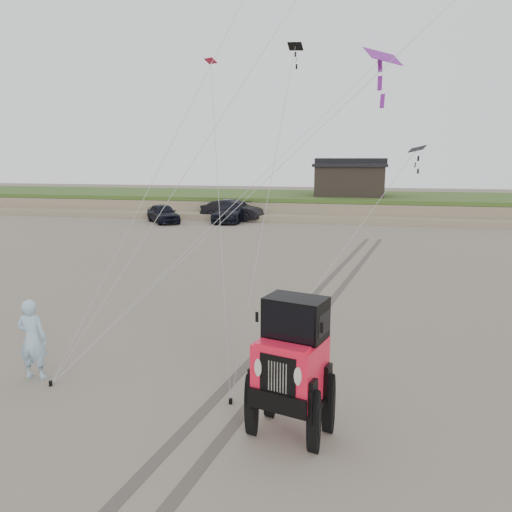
{
  "coord_description": "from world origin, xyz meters",
  "views": [
    {
      "loc": [
        3.5,
        -9.45,
        5.12
      ],
      "look_at": [
        0.75,
        3.0,
        2.6
      ],
      "focal_mm": 35.0,
      "sensor_mm": 36.0,
      "label": 1
    }
  ],
  "objects_px": {
    "truck_a": "(163,213)",
    "man": "(32,339)",
    "truck_c": "(232,212)",
    "cabin": "(350,179)",
    "jeep": "(291,382)",
    "truck_b": "(232,210)"
  },
  "relations": [
    {
      "from": "cabin",
      "to": "truck_b",
      "type": "xyz_separation_m",
      "value": [
        -9.33,
        -6.55,
        -2.39
      ]
    },
    {
      "from": "truck_c",
      "to": "truck_a",
      "type": "bearing_deg",
      "value": -157.87
    },
    {
      "from": "jeep",
      "to": "man",
      "type": "height_order",
      "value": "jeep"
    },
    {
      "from": "jeep",
      "to": "cabin",
      "type": "bearing_deg",
      "value": 106.0
    },
    {
      "from": "jeep",
      "to": "truck_c",
      "type": "bearing_deg",
      "value": 122.63
    },
    {
      "from": "truck_c",
      "to": "cabin",
      "type": "bearing_deg",
      "value": 41.23
    },
    {
      "from": "cabin",
      "to": "jeep",
      "type": "bearing_deg",
      "value": -89.58
    },
    {
      "from": "man",
      "to": "cabin",
      "type": "bearing_deg",
      "value": -104.58
    },
    {
      "from": "truck_a",
      "to": "truck_c",
      "type": "distance_m",
      "value": 5.53
    },
    {
      "from": "man",
      "to": "truck_b",
      "type": "bearing_deg",
      "value": -89.03
    },
    {
      "from": "truck_b",
      "to": "truck_c",
      "type": "relative_size",
      "value": 0.93
    },
    {
      "from": "truck_a",
      "to": "jeep",
      "type": "distance_m",
      "value": 32.15
    },
    {
      "from": "truck_c",
      "to": "man",
      "type": "bearing_deg",
      "value": -81.82
    },
    {
      "from": "truck_a",
      "to": "man",
      "type": "xyz_separation_m",
      "value": [
        8.32,
        -27.53,
        0.22
      ]
    },
    {
      "from": "truck_a",
      "to": "jeep",
      "type": "height_order",
      "value": "jeep"
    },
    {
      "from": "man",
      "to": "truck_c",
      "type": "bearing_deg",
      "value": -89.31
    },
    {
      "from": "cabin",
      "to": "truck_b",
      "type": "bearing_deg",
      "value": -144.94
    },
    {
      "from": "truck_b",
      "to": "man",
      "type": "distance_m",
      "value": 30.46
    },
    {
      "from": "truck_a",
      "to": "truck_b",
      "type": "xyz_separation_m",
      "value": [
        4.96,
        2.74,
        0.1
      ]
    },
    {
      "from": "cabin",
      "to": "truck_b",
      "type": "height_order",
      "value": "cabin"
    },
    {
      "from": "truck_b",
      "to": "man",
      "type": "relative_size",
      "value": 2.66
    },
    {
      "from": "truck_a",
      "to": "truck_b",
      "type": "distance_m",
      "value": 5.66
    }
  ]
}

